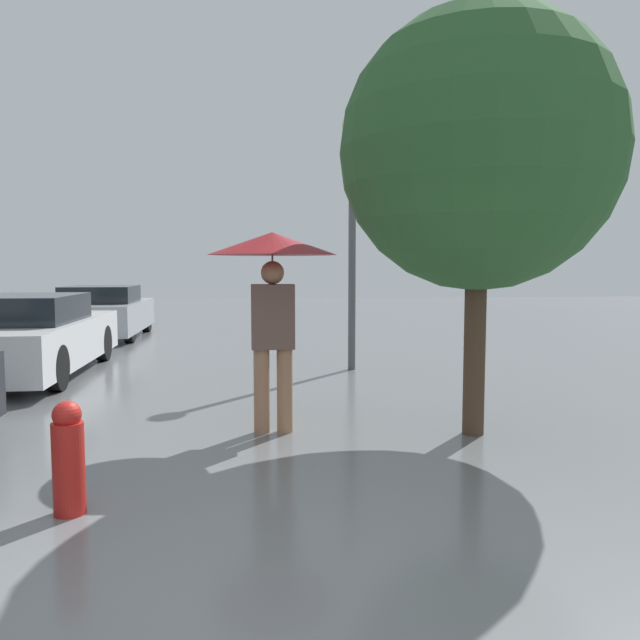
# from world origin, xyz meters

# --- Properties ---
(ground_plane) EXTENTS (60.00, 60.00, 0.00)m
(ground_plane) POSITION_xyz_m (0.00, 0.00, 0.00)
(ground_plane) COLOR slate
(pedestrian) EXTENTS (1.28, 1.28, 2.01)m
(pedestrian) POSITION_xyz_m (0.31, 3.48, 1.66)
(pedestrian) COLOR #9E7051
(pedestrian) RESTS_ON ground_plane
(parked_car_middle) EXTENTS (1.68, 4.46, 1.25)m
(parked_car_middle) POSITION_xyz_m (-3.24, 7.26, 0.59)
(parked_car_middle) COLOR silver
(parked_car_middle) RESTS_ON ground_plane
(parked_car_farthest) EXTENTS (1.80, 3.80, 1.22)m
(parked_car_farthest) POSITION_xyz_m (-3.30, 12.44, 0.58)
(parked_car_farthest) COLOR #9EA3A8
(parked_car_farthest) RESTS_ON ground_plane
(tree) EXTENTS (2.70, 2.70, 4.14)m
(tree) POSITION_xyz_m (2.29, 3.18, 2.78)
(tree) COLOR #473323
(tree) RESTS_ON ground_plane
(street_lamp) EXTENTS (0.35, 0.35, 4.07)m
(street_lamp) POSITION_xyz_m (1.75, 7.21, 2.77)
(street_lamp) COLOR #515456
(street_lamp) RESTS_ON ground_plane
(fire_hydrant) EXTENTS (0.21, 0.21, 0.78)m
(fire_hydrant) POSITION_xyz_m (-1.15, 1.55, 0.39)
(fire_hydrant) COLOR #B21E19
(fire_hydrant) RESTS_ON ground_plane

